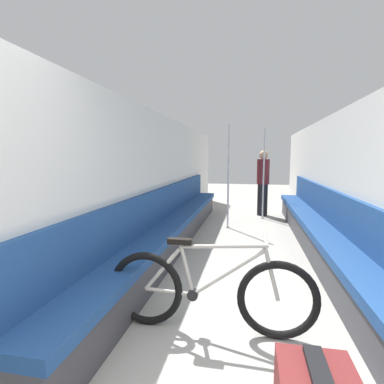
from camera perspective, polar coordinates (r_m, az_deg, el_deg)
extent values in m
cube|color=silver|center=(4.79, -6.39, 2.06)|extent=(0.10, 10.64, 2.10)
cube|color=silver|center=(4.74, 26.59, 1.33)|extent=(0.10, 10.64, 2.10)
cube|color=#3D3D42|center=(4.85, -3.27, -8.25)|extent=(0.37, 6.73, 0.36)
cube|color=navy|center=(4.80, -3.29, -5.57)|extent=(0.44, 6.73, 0.10)
cube|color=navy|center=(4.79, -5.43, -2.02)|extent=(0.07, 6.73, 0.49)
cube|color=#3D3D42|center=(4.81, 22.98, -8.90)|extent=(0.37, 6.73, 0.36)
cube|color=navy|center=(4.76, 23.11, -6.21)|extent=(0.44, 6.73, 0.10)
cube|color=navy|center=(4.75, 25.44, -2.73)|extent=(0.07, 6.73, 0.49)
torus|color=black|center=(2.71, -8.77, -17.72)|extent=(0.64, 0.06, 0.64)
torus|color=black|center=(2.58, 16.06, -19.20)|extent=(0.64, 0.06, 0.64)
cylinder|color=#B7B2A8|center=(2.65, -4.39, -18.37)|extent=(0.41, 0.03, 0.05)
cylinder|color=#B7B2A8|center=(2.59, -5.63, -14.36)|extent=(0.32, 0.03, 0.39)
cylinder|color=#B7B2A8|center=(2.53, -1.08, -14.28)|extent=(0.14, 0.03, 0.46)
cylinder|color=#B7B2A8|center=(2.50, 6.84, -15.09)|extent=(0.59, 0.03, 0.44)
cylinder|color=#B7B2A8|center=(2.43, 5.62, -10.26)|extent=(0.68, 0.03, 0.08)
cylinder|color=#B7B2A8|center=(2.49, 14.94, -14.92)|extent=(0.14, 0.03, 0.42)
cylinder|color=black|center=(2.61, 0.17, -18.95)|extent=(0.09, 0.06, 0.09)
cube|color=black|center=(2.47, -2.34, -9.34)|extent=(0.20, 0.07, 0.04)
cylinder|color=#B7B2A8|center=(2.40, 13.84, -8.48)|extent=(0.02, 0.46, 0.02)
cylinder|color=gray|center=(7.21, 13.26, -4.86)|extent=(0.08, 0.08, 0.01)
cylinder|color=silver|center=(7.08, 13.48, 3.34)|extent=(0.04, 0.04, 2.08)
cylinder|color=gray|center=(6.18, 6.81, -6.67)|extent=(0.08, 0.08, 0.01)
cylinder|color=silver|center=(6.03, 6.94, 2.91)|extent=(0.04, 0.04, 2.08)
cylinder|color=black|center=(7.54, 13.26, -1.42)|extent=(0.25, 0.25, 0.77)
cylinder|color=#5B1E23|center=(7.48, 13.40, 3.80)|extent=(0.30, 0.30, 0.60)
sphere|color=tan|center=(7.47, 13.49, 6.91)|extent=(0.21, 0.21, 0.21)
cube|color=black|center=(1.71, 23.17, -29.18)|extent=(0.09, 0.38, 0.03)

